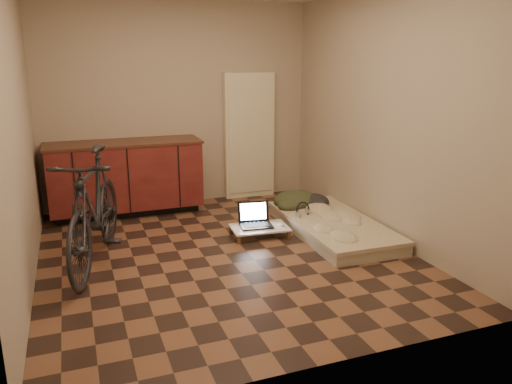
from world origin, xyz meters
name	(u,v)px	position (x,y,z in m)	size (l,w,h in m)	color
room_shell	(223,124)	(0.00, 0.00, 1.30)	(3.50, 4.00, 2.60)	brown
cabinets	(126,177)	(-0.75, 1.70, 0.47)	(1.84, 0.62, 0.91)	black
appliance_panel	(249,136)	(0.95, 1.94, 0.85)	(0.70, 0.10, 1.70)	#F4ECC0
bicycle	(94,203)	(-1.20, 0.18, 0.60)	(0.55, 1.85, 1.20)	black
futon	(332,226)	(1.30, 0.18, 0.08)	(0.89, 1.81, 0.15)	#B7AF92
clothing_pile	(301,195)	(1.23, 0.85, 0.27)	(0.59, 0.49, 0.24)	#2E3720
headphones	(303,209)	(1.06, 0.43, 0.23)	(0.21, 0.20, 0.14)	black
lap_desk	(260,228)	(0.51, 0.37, 0.09)	(0.65, 0.45, 0.10)	brown
laptop	(255,221)	(0.48, 0.45, 0.15)	(0.38, 0.35, 0.24)	black
mouse	(281,224)	(0.74, 0.32, 0.12)	(0.05, 0.09, 0.03)	white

